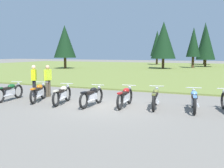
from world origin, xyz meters
TOP-DOWN VIEW (x-y plane):
  - ground_plane at (0.00, 0.00)m, footprint 140.00×140.00m
  - grass_moorland at (0.00, 26.62)m, footprint 80.00×44.00m
  - motorcycle_british_green at (-4.88, -0.63)m, footprint 0.63×2.10m
  - motorcycle_orange at (-3.45, -0.25)m, footprint 0.89×2.02m
  - motorcycle_cream at (-2.05, -0.34)m, footprint 0.72×2.08m
  - motorcycle_black at (-0.59, -0.24)m, footprint 0.62×2.10m
  - motorcycle_red at (0.80, 0.18)m, footprint 0.62×2.10m
  - motorcycle_olive at (2.06, 0.41)m, footprint 0.67×2.09m
  - motorcycle_sky_blue at (3.61, 0.45)m, footprint 0.66×2.09m
  - rider_checking_bike at (-3.85, 1.03)m, footprint 0.25×0.55m
  - rider_with_back_turned at (-4.50, 0.72)m, footprint 0.37×0.49m

SIDE VIEW (x-z plane):
  - ground_plane at x=0.00m, z-range 0.00..0.00m
  - grass_moorland at x=0.00m, z-range 0.00..0.10m
  - motorcycle_british_green at x=-4.88m, z-range 0.00..0.88m
  - motorcycle_orange at x=-3.45m, z-range 0.00..0.88m
  - motorcycle_cream at x=-2.05m, z-range 0.00..0.88m
  - motorcycle_black at x=-0.59m, z-range 0.00..0.88m
  - motorcycle_red at x=0.80m, z-range 0.00..0.88m
  - motorcycle_olive at x=2.06m, z-range 0.00..0.88m
  - motorcycle_sky_blue at x=3.61m, z-range 0.00..0.88m
  - rider_checking_bike at x=-3.85m, z-range 0.11..1.78m
  - rider_with_back_turned at x=-4.50m, z-range 0.11..1.78m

